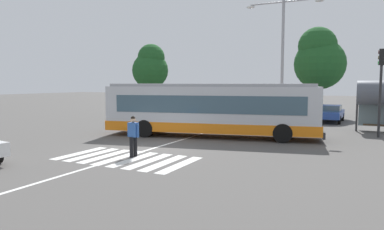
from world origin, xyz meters
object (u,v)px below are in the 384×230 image
parked_car_blue (330,112)px  parked_car_silver (295,111)px  parked_car_red (261,110)px  traffic_light_far_corner (381,79)px  background_tree_right (319,59)px  parked_car_black (204,108)px  pedestrian_crossing_street (133,134)px  background_tree_left (150,67)px  twin_arm_street_lamp (283,49)px  city_transit_bus (211,109)px  parked_car_champagne (233,109)px

parked_car_blue → parked_car_silver: bearing=-174.1°
parked_car_red → parked_car_blue: 5.60m
traffic_light_far_corner → background_tree_right: background_tree_right is taller
parked_car_black → parked_car_red: size_ratio=1.00×
pedestrian_crossing_street → background_tree_left: background_tree_left is taller
traffic_light_far_corner → twin_arm_street_lamp: (-6.01, 2.17, 2.11)m
background_tree_right → background_tree_left: bearing=-155.4°
pedestrian_crossing_street → parked_car_blue: bearing=71.7°
city_transit_bus → parked_car_black: 12.74m
background_tree_left → background_tree_right: background_tree_right is taller
parked_car_red → pedestrian_crossing_street: bearing=-91.2°
background_tree_left → parked_car_blue: bearing=5.6°
parked_car_black → parked_car_red: same height
traffic_light_far_corner → background_tree_left: bearing=163.1°
parked_car_black → background_tree_right: 11.62m
parked_car_black → background_tree_right: (9.43, 5.02, 4.57)m
background_tree_left → parked_car_red: bearing=8.8°
pedestrian_crossing_street → parked_car_silver: size_ratio=0.38×
twin_arm_street_lamp → background_tree_left: bearing=164.5°
traffic_light_far_corner → background_tree_right: bearing=111.5°
parked_car_champagne → background_tree_left: bearing=-171.1°
parked_car_black → parked_car_champagne: size_ratio=1.01×
parked_car_red → traffic_light_far_corner: bearing=-39.8°
twin_arm_street_lamp → parked_car_blue: bearing=62.8°
parked_car_black → background_tree_left: size_ratio=0.68×
parked_car_champagne → background_tree_left: background_tree_left is taller
parked_car_champagne → pedestrian_crossing_street: bearing=-83.4°
parked_car_red → traffic_light_far_corner: 11.90m
parked_car_red → twin_arm_street_lamp: bearing=-61.1°
parked_car_silver → parked_car_blue: same height
twin_arm_street_lamp → parked_car_champagne: bearing=137.4°
traffic_light_far_corner → twin_arm_street_lamp: bearing=160.1°
parked_car_blue → background_tree_left: size_ratio=0.67×
pedestrian_crossing_street → background_tree_left: (-9.92, 16.51, 3.65)m
twin_arm_street_lamp → background_tree_left: (-13.21, 3.67, -0.83)m
parked_car_black → background_tree_left: bearing=-162.5°
parked_car_blue → background_tree_left: bearing=-174.4°
parked_car_black → traffic_light_far_corner: traffic_light_far_corner is taller
city_transit_bus → parked_car_champagne: size_ratio=2.74×
parked_car_champagne → parked_car_silver: same height
parked_car_blue → traffic_light_far_corner: size_ratio=0.91×
pedestrian_crossing_street → parked_car_red: (0.38, 18.11, -0.20)m
parked_car_red → background_tree_right: background_tree_right is taller
city_transit_bus → parked_car_blue: (5.36, 11.41, -0.82)m
pedestrian_crossing_street → parked_car_silver: pedestrian_crossing_street is taller
traffic_light_far_corner → background_tree_left: 20.12m
parked_car_blue → parked_car_black: bearing=-179.9°
parked_car_red → parked_car_blue: (5.60, -0.04, 0.00)m
parked_car_black → background_tree_right: size_ratio=0.55×
city_transit_bus → background_tree_left: (-10.54, 9.85, 3.03)m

